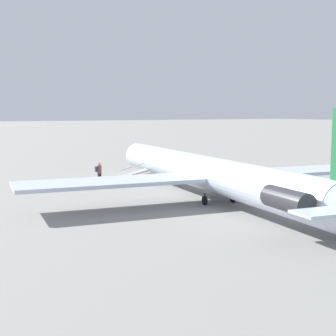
% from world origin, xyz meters
% --- Properties ---
extents(ground_plane, '(600.00, 600.00, 0.00)m').
position_xyz_m(ground_plane, '(0.00, 0.00, 0.00)').
color(ground_plane, gray).
extents(airplane_main, '(32.36, 25.17, 5.97)m').
position_xyz_m(airplane_main, '(-0.89, 0.14, 1.78)').
color(airplane_main, silver).
rests_on(airplane_main, ground).
extents(boarding_stairs, '(1.60, 4.12, 1.55)m').
position_xyz_m(boarding_stairs, '(8.55, 2.41, 0.36)').
color(boarding_stairs, '#B2B2B7').
rests_on(boarding_stairs, ground).
extents(passenger, '(0.37, 0.56, 1.74)m').
position_xyz_m(passenger, '(9.14, 3.66, 1.00)').
color(passenger, '#23232D').
rests_on(passenger, ground).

